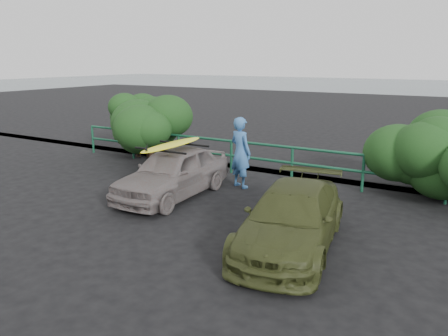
# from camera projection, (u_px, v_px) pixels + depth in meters

# --- Properties ---
(ground) EXTENTS (80.00, 80.00, 0.00)m
(ground) POSITION_uv_depth(u_px,v_px,m) (153.00, 232.00, 8.93)
(ground) COLOR black
(ocean) EXTENTS (200.00, 200.00, 0.00)m
(ocean) POSITION_uv_depth(u_px,v_px,m) (437.00, 86.00, 59.11)
(ocean) COLOR #546267
(ocean) RESTS_ON ground
(guardrail) EXTENTS (14.00, 0.08, 1.04)m
(guardrail) POSITION_uv_depth(u_px,v_px,m) (260.00, 160.00, 12.98)
(guardrail) COLOR #164E34
(guardrail) RESTS_ON ground
(shrub_left) EXTENTS (3.20, 2.40, 2.09)m
(shrub_left) POSITION_uv_depth(u_px,v_px,m) (144.00, 128.00, 15.55)
(shrub_left) COLOR #1C4318
(shrub_left) RESTS_ON ground
(sedan) EXTENTS (1.58, 3.76, 1.27)m
(sedan) POSITION_uv_depth(u_px,v_px,m) (173.00, 172.00, 11.11)
(sedan) COLOR slate
(sedan) RESTS_ON ground
(olive_vehicle) EXTENTS (2.20, 4.12, 1.13)m
(olive_vehicle) POSITION_uv_depth(u_px,v_px,m) (292.00, 218.00, 8.09)
(olive_vehicle) COLOR #39401C
(olive_vehicle) RESTS_ON ground
(man) EXTENTS (0.82, 0.68, 1.94)m
(man) POSITION_uv_depth(u_px,v_px,m) (241.00, 152.00, 11.87)
(man) COLOR #396CAB
(man) RESTS_ON ground
(roof_rack) EXTENTS (1.55, 1.10, 0.05)m
(roof_rack) POSITION_uv_depth(u_px,v_px,m) (172.00, 147.00, 10.96)
(roof_rack) COLOR black
(roof_rack) RESTS_ON sedan
(surfboard) EXTENTS (0.56, 2.44, 0.07)m
(surfboard) POSITION_uv_depth(u_px,v_px,m) (172.00, 145.00, 10.94)
(surfboard) COLOR yellow
(surfboard) RESTS_ON roof_rack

